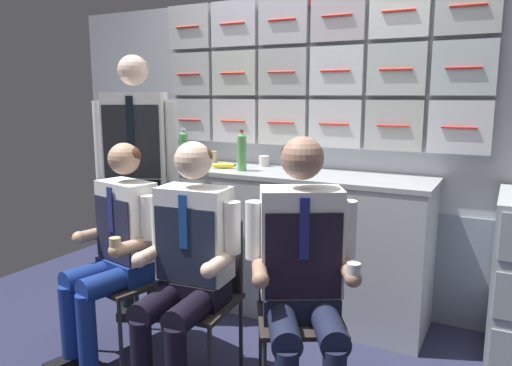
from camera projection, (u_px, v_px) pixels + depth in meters
name	position (u px, v px, depth m)	size (l,w,h in m)	color
galley_bulkhead	(315.00, 144.00, 3.46)	(4.20, 0.14, 2.15)	#ABAFB8
galley_counter	(292.00, 242.00, 3.35)	(1.85, 0.53, 0.97)	#B0B5BA
folding_chair_left	(140.00, 262.00, 2.88)	(0.48, 0.48, 0.84)	#2D2D33
crew_member_left	(115.00, 243.00, 2.73)	(0.49, 0.63, 1.22)	black
folding_chair_right	(203.00, 281.00, 2.59)	(0.44, 0.44, 0.84)	#2D2D33
crew_member_right	(187.00, 258.00, 2.41)	(0.50, 0.63, 1.26)	black
folding_chair_by_counter	(298.00, 294.00, 2.42)	(0.55, 0.55, 0.84)	#2D2D33
crew_member_by_counter	(303.00, 265.00, 2.23)	(0.62, 0.71, 1.30)	black
crew_member_standing	(137.00, 163.00, 3.19)	(0.49, 0.38, 1.73)	black
water_bottle_clear	(242.00, 151.00, 3.31)	(0.06, 0.06, 0.28)	#539F50
water_bottle_blue_cap	(184.00, 149.00, 3.44)	(0.06, 0.06, 0.28)	#4F9D52
paper_cup_tan	(264.00, 161.00, 3.54)	(0.07, 0.07, 0.07)	silver
coffee_cup_spare	(213.00, 157.00, 3.72)	(0.06, 0.06, 0.09)	tan
snack_banana	(223.00, 166.00, 3.43)	(0.17, 0.10, 0.04)	yellow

